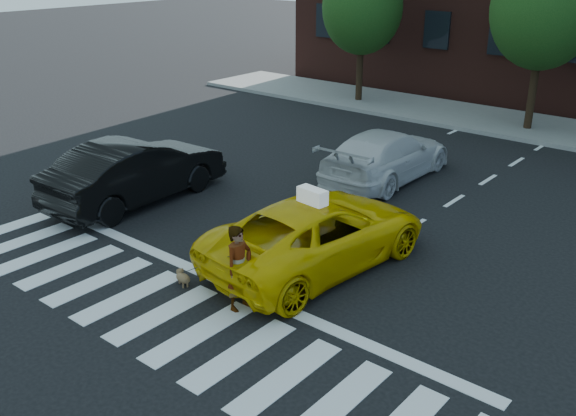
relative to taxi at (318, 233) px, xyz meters
The scene contains 10 objects.
ground 3.69m from the taxi, 105.90° to the right, with size 120.00×120.00×0.00m, color black.
crosswalk 3.69m from the taxi, 105.90° to the right, with size 13.00×2.40×0.01m, color silver.
stop_line 2.24m from the taxi, 117.84° to the right, with size 12.00×0.30×0.01m, color silver.
sidewalk_far 14.08m from the taxi, 94.04° to the left, with size 30.00×4.00×0.15m, color slate.
taxi is the anchor object (origin of this frame).
black_sedan 5.99m from the taxi, behind, with size 1.79×5.14×1.69m, color black.
white_suv 5.96m from the taxi, 107.45° to the left, with size 2.05×5.04×1.46m, color silver.
woman 2.38m from the taxi, 90.62° to the right, with size 0.61×0.40×1.69m, color #999999.
dog 2.97m from the taxi, 122.26° to the right, with size 0.49×0.33×0.29m.
taxi_sign 0.92m from the taxi, 90.00° to the right, with size 0.65×0.28×0.32m, color white.
Camera 1 is at (8.41, -6.47, 6.36)m, focal length 40.00 mm.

